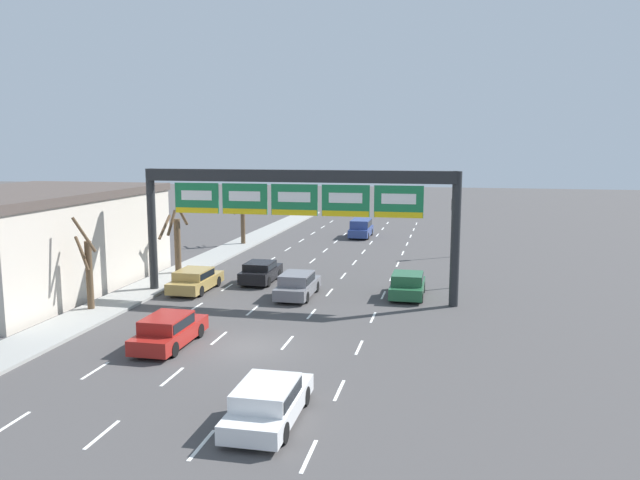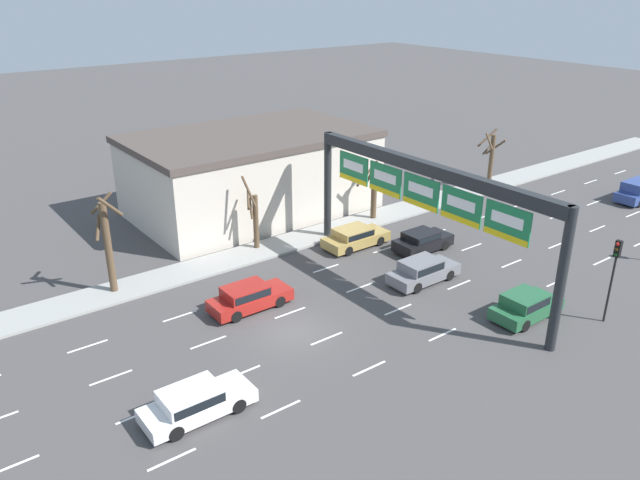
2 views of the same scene
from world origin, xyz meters
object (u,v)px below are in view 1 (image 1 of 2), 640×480
at_px(traffic_light_near_gantry, 457,235).
at_px(tree_bare_third, 242,215).
at_px(sign_gantry, 296,197).
at_px(car_red, 169,330).
at_px(car_grey, 297,284).
at_px(tree_bare_second, 176,241).
at_px(car_white, 268,401).
at_px(car_gold, 195,279).
at_px(car_green, 408,284).
at_px(car_black, 261,271).
at_px(tree_bare_closest, 88,269).
at_px(traffic_light_mid_block, 453,216).
at_px(suv_blue, 361,227).

height_order(traffic_light_near_gantry, tree_bare_third, tree_bare_third).
distance_m(sign_gantry, car_red, 11.59).
bearing_deg(car_grey, tree_bare_second, 154.72).
distance_m(car_white, tree_bare_third, 36.81).
height_order(car_white, car_gold, car_gold).
xyz_separation_m(car_green, car_gold, (-12.92, -1.15, -0.04)).
relative_size(car_white, tree_bare_third, 0.99).
bearing_deg(sign_gantry, car_gold, 175.95).
xyz_separation_m(car_black, car_green, (9.69, -2.04, 0.04)).
bearing_deg(car_black, car_white, -72.04).
bearing_deg(car_white, tree_bare_second, 121.36).
bearing_deg(car_red, tree_bare_second, 113.39).
distance_m(car_white, tree_bare_closest, 17.42).
distance_m(traffic_light_mid_block, tree_bare_closest, 28.41).
distance_m(car_red, tree_bare_second, 16.09).
xyz_separation_m(car_red, traffic_light_mid_block, (12.34, 25.58, 2.57)).
relative_size(car_red, tree_bare_third, 0.96).
distance_m(car_gold, suv_blue, 25.62).
bearing_deg(tree_bare_second, car_black, -11.00).
bearing_deg(suv_blue, traffic_light_near_gantry, -66.38).
bearing_deg(suv_blue, sign_gantry, -90.50).
bearing_deg(suv_blue, traffic_light_mid_block, -47.08).
bearing_deg(car_gold, car_grey, -1.49).
xyz_separation_m(car_black, suv_blue, (3.53, 21.53, 0.23)).
relative_size(car_green, suv_blue, 0.87).
bearing_deg(car_gold, traffic_light_near_gantry, 15.12).
distance_m(traffic_light_near_gantry, tree_bare_second, 18.95).
bearing_deg(tree_bare_third, car_green, -46.11).
bearing_deg(car_white, car_grey, 100.75).
bearing_deg(tree_bare_closest, car_green, 22.34).
bearing_deg(sign_gantry, car_black, 132.16).
relative_size(car_black, car_gold, 0.88).
relative_size(car_white, tree_bare_closest, 0.94).
bearing_deg(traffic_light_mid_block, car_green, -100.21).
height_order(car_white, car_red, car_red).
xyz_separation_m(car_white, traffic_light_near_gantry, (6.02, 20.99, 2.62)).
xyz_separation_m(car_gold, suv_blue, (6.75, 24.71, 0.23)).
height_order(sign_gantry, car_gold, sign_gantry).
height_order(car_white, tree_bare_closest, tree_bare_closest).
xyz_separation_m(car_grey, traffic_light_near_gantry, (9.16, 4.41, 2.57)).
relative_size(sign_gantry, car_black, 4.52).
height_order(traffic_light_mid_block, tree_bare_closest, tree_bare_closest).
bearing_deg(traffic_light_mid_block, car_black, -135.23).
bearing_deg(tree_bare_closest, car_white, -39.76).
xyz_separation_m(sign_gantry, car_green, (6.39, 1.61, -5.19)).
xyz_separation_m(car_green, tree_bare_second, (-16.14, 3.29, 1.61)).
bearing_deg(traffic_light_near_gantry, car_red, -130.95).
distance_m(car_grey, car_green, 6.51).
distance_m(car_black, tree_bare_closest, 11.32).
relative_size(car_green, traffic_light_near_gantry, 0.89).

